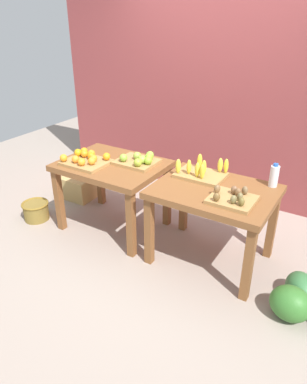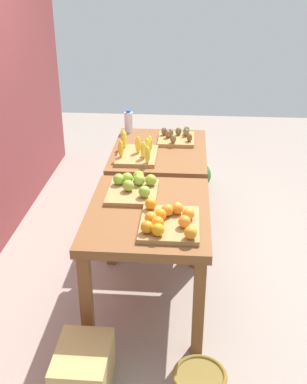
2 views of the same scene
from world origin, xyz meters
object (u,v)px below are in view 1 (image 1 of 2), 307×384
object	(u,v)px
apple_bin	(139,160)
wicker_basket	(36,210)
display_table_left	(112,173)
display_table_right	(214,200)
watermelon_pile	(307,301)
banana_crate	(201,172)
water_bottle	(274,176)
kiwi_bin	(232,198)
cardboard_produce_box	(78,187)
orange_bin	(86,159)

from	to	relation	value
apple_bin	wicker_basket	bearing A→B (deg)	-156.65
display_table_left	apple_bin	world-z (taller)	apple_bin
display_table_right	wicker_basket	bearing A→B (deg)	-169.91
apple_bin	watermelon_pile	size ratio (longest dim) A/B	0.61
banana_crate	water_bottle	world-z (taller)	water_bottle
banana_crate	kiwi_bin	xyz separation A→B (m)	(0.42, -0.31, -0.01)
banana_crate	wicker_basket	size ratio (longest dim) A/B	1.48
display_table_left	banana_crate	size ratio (longest dim) A/B	2.36
kiwi_bin	watermelon_pile	bearing A→B (deg)	-9.57
cardboard_produce_box	kiwi_bin	bearing A→B (deg)	-11.63
display_table_left	cardboard_produce_box	distance (m)	0.99
apple_bin	watermelon_pile	bearing A→B (deg)	-11.97
apple_bin	banana_crate	xyz separation A→B (m)	(0.66, 0.05, 0.00)
water_bottle	watermelon_pile	size ratio (longest dim) A/B	0.32
watermelon_pile	cardboard_produce_box	size ratio (longest dim) A/B	1.65
apple_bin	display_table_right	bearing A→B (deg)	-7.96
wicker_basket	display_table_right	bearing A→B (deg)	10.09
water_bottle	wicker_basket	xyz separation A→B (m)	(-2.38, -0.67, -0.73)
kiwi_bin	cardboard_produce_box	xyz separation A→B (m)	(-2.13, 0.44, -0.64)
water_bottle	watermelon_pile	bearing A→B (deg)	-48.12
display_table_left	wicker_basket	bearing A→B (deg)	-157.54
water_bottle	cardboard_produce_box	xyz separation A→B (m)	(-2.33, -0.02, -0.70)
orange_bin	wicker_basket	distance (m)	0.95
apple_bin	kiwi_bin	world-z (taller)	apple_bin
cardboard_produce_box	watermelon_pile	bearing A→B (deg)	-11.12
watermelon_pile	wicker_basket	world-z (taller)	watermelon_pile
display_table_right	watermelon_pile	size ratio (longest dim) A/B	1.58
display_table_right	water_bottle	world-z (taller)	water_bottle
display_table_right	banana_crate	size ratio (longest dim) A/B	2.36
orange_bin	watermelon_pile	bearing A→B (deg)	-3.04
water_bottle	watermelon_pile	distance (m)	1.05
display_table_left	wicker_basket	size ratio (longest dim) A/B	3.48
watermelon_pile	wicker_basket	distance (m)	2.90
orange_bin	cardboard_produce_box	distance (m)	0.98
apple_bin	water_bottle	distance (m)	1.30
banana_crate	cardboard_produce_box	xyz separation A→B (m)	(-1.71, 0.13, -0.65)
kiwi_bin	watermelon_pile	xyz separation A→B (m)	(0.72, -0.12, -0.65)
kiwi_bin	water_bottle	world-z (taller)	water_bottle
kiwi_bin	cardboard_produce_box	size ratio (longest dim) A/B	0.90
banana_crate	wicker_basket	bearing A→B (deg)	-163.43
kiwi_bin	cardboard_produce_box	distance (m)	2.27
display_table_left	water_bottle	world-z (taller)	water_bottle
watermelon_pile	orange_bin	bearing A→B (deg)	176.96
apple_bin	cardboard_produce_box	size ratio (longest dim) A/B	1.00
wicker_basket	water_bottle	bearing A→B (deg)	15.68
orange_bin	watermelon_pile	xyz separation A→B (m)	(2.26, -0.12, -0.66)
orange_bin	apple_bin	size ratio (longest dim) A/B	1.13
display_table_right	apple_bin	bearing A→B (deg)	172.04
display_table_left	banana_crate	world-z (taller)	banana_crate
banana_crate	cardboard_produce_box	distance (m)	1.83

